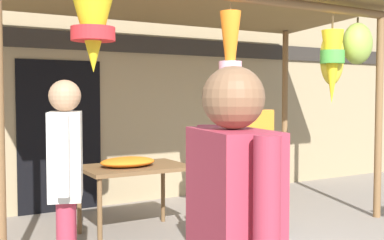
% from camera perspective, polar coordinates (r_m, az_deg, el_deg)
% --- Properties ---
extents(shop_facade, '(10.82, 0.29, 3.65)m').
position_cam_1_polar(shop_facade, '(7.13, -4.34, 5.27)').
color(shop_facade, '#9E8966').
rests_on(shop_facade, ground_plane).
extents(market_stall_canopy, '(4.95, 2.26, 2.77)m').
position_cam_1_polar(market_stall_canopy, '(5.58, 1.22, 12.60)').
color(market_stall_canopy, brown).
rests_on(market_stall_canopy, ground_plane).
extents(display_table, '(1.14, 0.79, 0.77)m').
position_cam_1_polar(display_table, '(5.28, -6.90, -6.37)').
color(display_table, brown).
rests_on(display_table, ground_plane).
extents(flower_heap_on_table, '(0.61, 0.42, 0.10)m').
position_cam_1_polar(flower_heap_on_table, '(5.21, -7.55, -4.98)').
color(flower_heap_on_table, orange).
rests_on(flower_heap_on_table, display_table).
extents(folding_chair, '(0.45, 0.45, 0.84)m').
position_cam_1_polar(folding_chair, '(5.50, 8.82, -7.93)').
color(folding_chair, '#2347A8').
rests_on(folding_chair, ground_plane).
extents(wicker_basket_spare, '(0.55, 0.55, 0.23)m').
position_cam_1_polar(wicker_basket_spare, '(4.85, 3.74, -14.14)').
color(wicker_basket_spare, olive).
rests_on(wicker_basket_spare, ground_plane).
extents(customer_foreground, '(0.34, 0.57, 1.65)m').
position_cam_1_polar(customer_foreground, '(3.50, -14.87, -6.44)').
color(customer_foreground, '#B23347').
rests_on(customer_foreground, ground_plane).
extents(passerby_at_right, '(0.59, 0.27, 1.64)m').
position_cam_1_polar(passerby_at_right, '(3.89, 6.57, -5.49)').
color(passerby_at_right, '#B23347').
rests_on(passerby_at_right, ground_plane).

